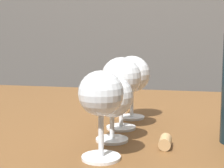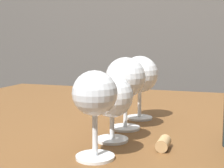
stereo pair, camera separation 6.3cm
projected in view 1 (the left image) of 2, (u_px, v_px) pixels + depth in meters
name	position (u px, v px, depth m)	size (l,w,h in m)	color
dining_table	(110.00, 148.00, 0.90)	(1.21, 0.92, 0.75)	brown
wine_glass_rose	(101.00, 97.00, 0.53)	(0.07, 0.07, 0.15)	white
wine_glass_amber	(112.00, 97.00, 0.63)	(0.08, 0.08, 0.13)	white
wine_glass_white	(121.00, 79.00, 0.72)	(0.09, 0.09, 0.16)	white
wine_glass_pinot	(132.00, 76.00, 0.82)	(0.09, 0.09, 0.16)	white
cork	(165.00, 142.00, 0.60)	(0.02, 0.02, 0.04)	tan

